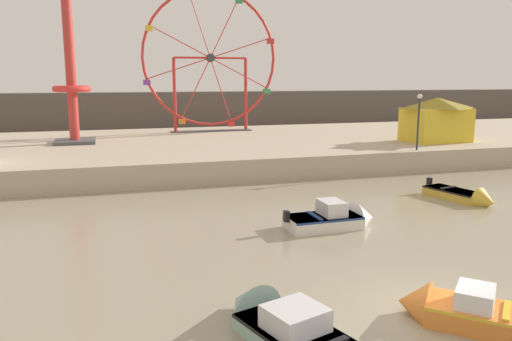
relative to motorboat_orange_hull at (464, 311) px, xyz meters
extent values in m
plane|color=gray|center=(-0.36, 0.86, -0.34)|extent=(240.00, 240.00, 0.00)
cube|color=#B7A88E|center=(-0.36, 27.67, 0.35)|extent=(110.00, 20.05, 1.39)
cube|color=#564C47|center=(-0.36, 49.66, 1.86)|extent=(140.00, 3.00, 4.40)
cube|color=orange|center=(0.41, -0.42, -0.07)|extent=(2.95, 2.96, 0.54)
cube|color=gold|center=(0.41, -0.42, 0.16)|extent=(2.95, 2.96, 0.08)
cone|color=orange|center=(-0.84, 0.85, -0.07)|extent=(1.46, 1.46, 1.29)
cube|color=silver|center=(0.16, -0.16, 0.43)|extent=(1.37, 1.36, 0.46)
cube|color=gold|center=(0.66, -0.67, 0.23)|extent=(0.93, 0.92, 0.06)
cube|color=silver|center=(0.02, 8.39, -0.08)|extent=(3.00, 1.58, 0.53)
cube|color=navy|center=(0.02, 8.39, 0.15)|extent=(2.97, 1.60, 0.08)
cone|color=silver|center=(1.90, 8.42, -0.08)|extent=(0.84, 1.46, 1.45)
cube|color=black|center=(-1.56, 8.36, 0.30)|extent=(0.20, 0.24, 0.44)
cube|color=silver|center=(0.39, 8.39, 0.48)|extent=(0.91, 1.23, 0.59)
cube|color=navy|center=(-0.35, 8.38, 0.22)|extent=(0.18, 1.30, 0.06)
cube|color=black|center=(-4.20, -0.22, 0.03)|extent=(2.67, 4.14, 0.08)
cone|color=#93BCAD|center=(-4.95, 2.12, -0.14)|extent=(1.72, 1.47, 1.47)
cube|color=silver|center=(-4.34, 0.24, 0.33)|extent=(1.53, 1.49, 0.52)
cube|color=gold|center=(8.49, 11.21, -0.12)|extent=(1.89, 3.17, 0.45)
cube|color=black|center=(8.49, 11.21, 0.07)|extent=(1.91, 3.14, 0.08)
cone|color=gold|center=(8.91, 9.39, -0.12)|extent=(1.35, 1.06, 1.20)
cube|color=black|center=(8.13, 12.75, 0.22)|extent=(0.28, 0.25, 0.44)
cube|color=black|center=(8.41, 11.57, 0.14)|extent=(1.08, 0.40, 0.06)
torus|color=red|center=(0.76, 33.66, 7.34)|extent=(11.64, 0.24, 11.64)
cylinder|color=#38383D|center=(0.76, 33.66, 7.34)|extent=(0.70, 0.50, 0.70)
cylinder|color=red|center=(3.47, 33.66, 8.23)|extent=(5.44, 0.08, 1.85)
cube|color=red|center=(6.18, 33.66, 8.83)|extent=(0.56, 0.48, 0.44)
cylinder|color=red|center=(2.05, 33.66, 9.88)|extent=(2.65, 0.08, 5.12)
cube|color=#33934C|center=(3.34, 33.66, 12.14)|extent=(0.56, 0.48, 0.44)
cylinder|color=red|center=(-0.12, 33.66, 10.05)|extent=(1.85, 0.08, 5.44)
cylinder|color=red|center=(-1.78, 33.66, 8.63)|extent=(5.12, 0.08, 2.65)
cube|color=yellow|center=(-4.32, 33.66, 9.64)|extent=(0.56, 0.48, 0.44)
cylinder|color=red|center=(-1.95, 33.66, 6.46)|extent=(5.44, 0.08, 1.85)
cube|color=purple|center=(-4.66, 33.66, 5.29)|extent=(0.56, 0.48, 0.44)
cylinder|color=red|center=(-0.53, 33.66, 4.80)|extent=(2.65, 0.08, 5.12)
cube|color=orange|center=(-1.82, 33.66, 1.98)|extent=(0.56, 0.48, 0.44)
cylinder|color=red|center=(1.65, 33.66, 4.63)|extent=(1.85, 0.08, 5.44)
cube|color=red|center=(2.53, 33.66, 1.64)|extent=(0.56, 0.48, 0.44)
cylinder|color=red|center=(3.30, 33.66, 6.05)|extent=(5.12, 0.08, 2.65)
cube|color=#33934C|center=(5.84, 33.66, 4.48)|extent=(0.56, 0.48, 0.44)
cylinder|color=red|center=(-2.37, 33.66, 4.19)|extent=(0.28, 0.28, 6.30)
cylinder|color=red|center=(3.90, 33.66, 4.19)|extent=(0.28, 0.28, 6.30)
cylinder|color=red|center=(0.76, 33.66, 7.34)|extent=(6.27, 0.18, 0.18)
cube|color=#4C4C51|center=(0.76, 33.66, 1.08)|extent=(7.07, 1.20, 0.08)
cylinder|color=#BC332D|center=(-10.29, 28.54, 6.96)|extent=(0.70, 0.70, 11.84)
torus|color=red|center=(-10.29, 28.54, 4.90)|extent=(2.64, 2.64, 0.44)
cube|color=#4C4C51|center=(-10.29, 28.54, 1.16)|extent=(2.80, 2.80, 0.24)
cube|color=yellow|center=(15.06, 21.86, 2.26)|extent=(4.48, 3.23, 2.43)
pyramid|color=olive|center=(15.06, 21.86, 3.85)|extent=(4.93, 3.55, 0.80)
cylinder|color=#2D2D33|center=(11.13, 18.35, 2.70)|extent=(0.12, 0.12, 3.31)
sphere|color=#F2EACC|center=(11.13, 18.35, 4.49)|extent=(0.32, 0.32, 0.32)
camera|label=1|loc=(-8.22, -9.53, 5.64)|focal=35.24mm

